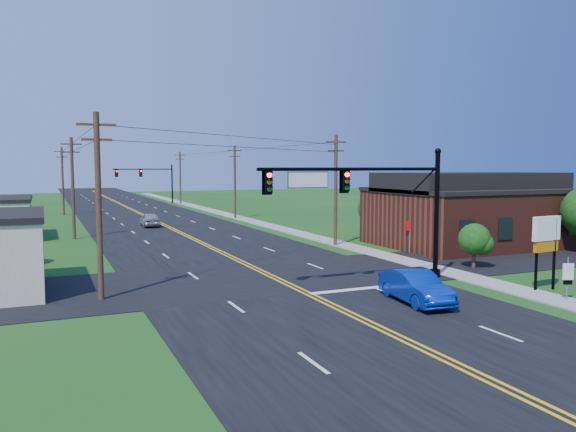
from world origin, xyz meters
name	(u,v)px	position (x,y,z in m)	size (l,w,h in m)	color
ground	(383,333)	(0.00, 0.00, 0.00)	(260.00, 260.00, 0.00)	#174614
road_main	(152,220)	(0.00, 50.00, 0.02)	(16.00, 220.00, 0.04)	black
road_cross	(269,277)	(0.00, 12.00, 0.02)	(70.00, 10.00, 0.04)	black
sidewalk	(264,224)	(10.50, 40.00, 0.04)	(2.00, 160.00, 0.08)	gray
signal_mast_main	(370,198)	(4.34, 8.00, 4.75)	(11.30, 0.60, 7.48)	black
signal_mast_far	(147,178)	(4.44, 80.00, 4.55)	(10.98, 0.60, 7.48)	black
brick_building	(468,216)	(20.00, 18.00, 2.35)	(14.20, 11.20, 4.70)	#5E261B
utility_pole_left_a	(99,203)	(-9.50, 10.00, 4.72)	(1.80, 0.28, 9.00)	#372619
utility_pole_left_b	(73,186)	(-9.50, 35.00, 4.72)	(1.80, 0.28, 9.00)	#372619
utility_pole_left_c	(63,180)	(-9.50, 62.00, 4.72)	(1.80, 0.28, 9.00)	#372619
utility_pole_right_a	(336,188)	(9.80, 22.00, 4.72)	(1.80, 0.28, 9.00)	#372619
utility_pole_right_b	(235,181)	(9.80, 48.00, 4.72)	(1.80, 0.28, 9.00)	#372619
utility_pole_right_c	(180,177)	(9.80, 78.00, 4.72)	(1.80, 0.28, 9.00)	#372619
tree_right_back	(374,208)	(16.00, 26.00, 2.60)	(3.00, 3.00, 4.10)	#372619
shrub_corner	(474,239)	(13.00, 9.50, 1.85)	(2.00, 2.00, 2.86)	#372619
tree_left	(9,233)	(-14.00, 22.00, 2.16)	(2.40, 2.40, 3.37)	#372619
blue_car	(416,287)	(4.02, 3.39, 0.77)	(1.63, 4.68, 1.54)	#0729A0
distant_car	(150,220)	(-1.54, 42.67, 0.75)	(1.76, 4.39, 1.49)	#ADACB1
route_sign	(568,276)	(10.92, 0.82, 1.24)	(0.50, 0.23, 2.13)	slate
stop_sign	(410,229)	(13.00, 16.30, 1.80)	(0.84, 0.36, 2.50)	slate
pylon_sign	(546,236)	(11.87, 3.00, 2.83)	(1.90, 0.44, 3.88)	black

